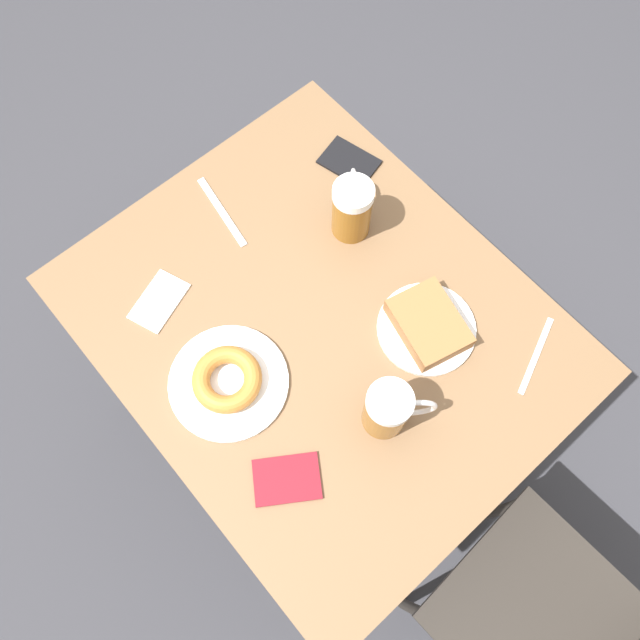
{
  "coord_description": "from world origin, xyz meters",
  "views": [
    {
      "loc": [
        0.3,
        0.35,
        1.98
      ],
      "look_at": [
        0.0,
        0.0,
        0.79
      ],
      "focal_mm": 35.0,
      "sensor_mm": 36.0,
      "label": 1
    }
  ],
  "objects_px": {
    "passport_near_edge": "(349,162)",
    "fork": "(536,355)",
    "plate_with_donut": "(228,381)",
    "passport_far_edge": "(287,479)",
    "beer_mug_center": "(352,208)",
    "beer_mug_left": "(388,410)",
    "knife": "(222,212)",
    "napkin_folded": "(159,301)",
    "plate_with_cake": "(428,326)"
  },
  "relations": [
    {
      "from": "plate_with_cake",
      "to": "napkin_folded",
      "type": "height_order",
      "value": "plate_with_cake"
    },
    {
      "from": "beer_mug_center",
      "to": "knife",
      "type": "height_order",
      "value": "beer_mug_center"
    },
    {
      "from": "beer_mug_left",
      "to": "passport_far_edge",
      "type": "distance_m",
      "value": 0.23
    },
    {
      "from": "plate_with_donut",
      "to": "passport_far_edge",
      "type": "height_order",
      "value": "plate_with_donut"
    },
    {
      "from": "beer_mug_center",
      "to": "fork",
      "type": "height_order",
      "value": "beer_mug_center"
    },
    {
      "from": "beer_mug_left",
      "to": "passport_near_edge",
      "type": "height_order",
      "value": "beer_mug_left"
    },
    {
      "from": "beer_mug_left",
      "to": "beer_mug_center",
      "type": "height_order",
      "value": "same"
    },
    {
      "from": "napkin_folded",
      "to": "passport_far_edge",
      "type": "xyz_separation_m",
      "value": [
        0.03,
        0.46,
        0.0
      ]
    },
    {
      "from": "knife",
      "to": "passport_far_edge",
      "type": "bearing_deg",
      "value": 63.9
    },
    {
      "from": "plate_with_donut",
      "to": "fork",
      "type": "bearing_deg",
      "value": 144.17
    },
    {
      "from": "plate_with_cake",
      "to": "passport_far_edge",
      "type": "relative_size",
      "value": 1.33
    },
    {
      "from": "passport_far_edge",
      "to": "beer_mug_center",
      "type": "bearing_deg",
      "value": -144.46
    },
    {
      "from": "fork",
      "to": "plate_with_cake",
      "type": "bearing_deg",
      "value": -55.66
    },
    {
      "from": "fork",
      "to": "passport_far_edge",
      "type": "xyz_separation_m",
      "value": [
        0.54,
        -0.14,
        0.0
      ]
    },
    {
      "from": "beer_mug_center",
      "to": "passport_near_edge",
      "type": "xyz_separation_m",
      "value": [
        -0.11,
        -0.13,
        -0.07
      ]
    },
    {
      "from": "plate_with_cake",
      "to": "knife",
      "type": "bearing_deg",
      "value": -73.65
    },
    {
      "from": "plate_with_cake",
      "to": "plate_with_donut",
      "type": "height_order",
      "value": "plate_with_cake"
    },
    {
      "from": "beer_mug_left",
      "to": "passport_near_edge",
      "type": "bearing_deg",
      "value": -125.43
    },
    {
      "from": "beer_mug_center",
      "to": "napkin_folded",
      "type": "bearing_deg",
      "value": -16.96
    },
    {
      "from": "beer_mug_left",
      "to": "knife",
      "type": "xyz_separation_m",
      "value": [
        -0.05,
        -0.58,
        -0.07
      ]
    },
    {
      "from": "fork",
      "to": "plate_with_donut",
      "type": "bearing_deg",
      "value": -35.83
    },
    {
      "from": "beer_mug_left",
      "to": "beer_mug_center",
      "type": "relative_size",
      "value": 1.0
    },
    {
      "from": "beer_mug_center",
      "to": "napkin_folded",
      "type": "height_order",
      "value": "beer_mug_center"
    },
    {
      "from": "passport_near_edge",
      "to": "fork",
      "type": "bearing_deg",
      "value": 87.35
    },
    {
      "from": "knife",
      "to": "passport_far_edge",
      "type": "relative_size",
      "value": 1.31
    },
    {
      "from": "fork",
      "to": "passport_near_edge",
      "type": "distance_m",
      "value": 0.6
    },
    {
      "from": "napkin_folded",
      "to": "knife",
      "type": "xyz_separation_m",
      "value": [
        -0.23,
        -0.09,
        -0.0
      ]
    },
    {
      "from": "napkin_folded",
      "to": "fork",
      "type": "xyz_separation_m",
      "value": [
        -0.51,
        0.6,
        -0.0
      ]
    },
    {
      "from": "plate_with_donut",
      "to": "passport_far_edge",
      "type": "relative_size",
      "value": 1.57
    },
    {
      "from": "plate_with_cake",
      "to": "beer_mug_left",
      "type": "xyz_separation_m",
      "value": [
        0.19,
        0.08,
        0.05
      ]
    },
    {
      "from": "passport_far_edge",
      "to": "plate_with_cake",
      "type": "bearing_deg",
      "value": -174.06
    },
    {
      "from": "plate_with_cake",
      "to": "napkin_folded",
      "type": "relative_size",
      "value": 1.4
    },
    {
      "from": "plate_with_donut",
      "to": "knife",
      "type": "xyz_separation_m",
      "value": [
        -0.23,
        -0.32,
        -0.02
      ]
    },
    {
      "from": "knife",
      "to": "passport_far_edge",
      "type": "xyz_separation_m",
      "value": [
        0.27,
        0.54,
        0.0
      ]
    },
    {
      "from": "napkin_folded",
      "to": "beer_mug_center",
      "type": "bearing_deg",
      "value": 163.04
    },
    {
      "from": "plate_with_donut",
      "to": "passport_far_edge",
      "type": "xyz_separation_m",
      "value": [
        0.03,
        0.22,
        -0.01
      ]
    },
    {
      "from": "plate_with_donut",
      "to": "beer_mug_center",
      "type": "xyz_separation_m",
      "value": [
        -0.42,
        -0.11,
        0.06
      ]
    },
    {
      "from": "plate_with_cake",
      "to": "fork",
      "type": "xyz_separation_m",
      "value": [
        -0.13,
        0.19,
        -0.02
      ]
    },
    {
      "from": "beer_mug_left",
      "to": "napkin_folded",
      "type": "bearing_deg",
      "value": -69.21
    },
    {
      "from": "plate_with_cake",
      "to": "beer_mug_left",
      "type": "height_order",
      "value": "beer_mug_left"
    },
    {
      "from": "beer_mug_center",
      "to": "passport_far_edge",
      "type": "distance_m",
      "value": 0.57
    },
    {
      "from": "plate_with_cake",
      "to": "passport_near_edge",
      "type": "height_order",
      "value": "plate_with_cake"
    },
    {
      "from": "plate_with_cake",
      "to": "beer_mug_center",
      "type": "relative_size",
      "value": 1.38
    },
    {
      "from": "knife",
      "to": "napkin_folded",
      "type": "bearing_deg",
      "value": 20.03
    },
    {
      "from": "plate_with_donut",
      "to": "beer_mug_center",
      "type": "relative_size",
      "value": 1.63
    },
    {
      "from": "beer_mug_center",
      "to": "plate_with_cake",
      "type": "bearing_deg",
      "value": 80.78
    },
    {
      "from": "plate_with_donut",
      "to": "beer_mug_left",
      "type": "bearing_deg",
      "value": 125.91
    },
    {
      "from": "napkin_folded",
      "to": "passport_near_edge",
      "type": "distance_m",
      "value": 0.54
    },
    {
      "from": "beer_mug_left",
      "to": "passport_far_edge",
      "type": "height_order",
      "value": "beer_mug_left"
    },
    {
      "from": "plate_with_donut",
      "to": "fork",
      "type": "xyz_separation_m",
      "value": [
        -0.51,
        0.37,
        -0.02
      ]
    }
  ]
}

